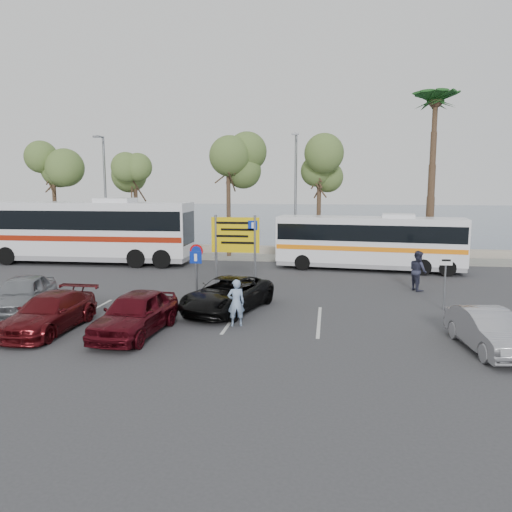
# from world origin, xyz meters

# --- Properties ---
(ground) EXTENTS (120.00, 120.00, 0.00)m
(ground) POSITION_xyz_m (0.00, 0.00, 0.00)
(ground) COLOR #353538
(ground) RESTS_ON ground
(kerb_strip) EXTENTS (44.00, 2.40, 0.15)m
(kerb_strip) POSITION_xyz_m (0.00, 14.00, 0.07)
(kerb_strip) COLOR gray
(kerb_strip) RESTS_ON ground
(seawall) EXTENTS (48.00, 0.80, 0.60)m
(seawall) POSITION_xyz_m (0.00, 16.00, 0.30)
(seawall) COLOR #A19380
(seawall) RESTS_ON ground
(sea) EXTENTS (140.00, 140.00, 0.00)m
(sea) POSITION_xyz_m (0.00, 60.00, 0.01)
(sea) COLOR #44556D
(sea) RESTS_ON ground
(tree_far_left) EXTENTS (3.20, 3.20, 7.60)m
(tree_far_left) POSITION_xyz_m (-14.00, 14.00, 6.33)
(tree_far_left) COLOR #382619
(tree_far_left) RESTS_ON kerb_strip
(tree_left) EXTENTS (3.20, 3.20, 7.20)m
(tree_left) POSITION_xyz_m (-8.00, 14.00, 6.00)
(tree_left) COLOR #382619
(tree_left) RESTS_ON kerb_strip
(tree_mid) EXTENTS (3.20, 3.20, 8.00)m
(tree_mid) POSITION_xyz_m (-1.50, 14.00, 6.65)
(tree_mid) COLOR #382619
(tree_mid) RESTS_ON kerb_strip
(tree_right) EXTENTS (3.20, 3.20, 7.40)m
(tree_right) POSITION_xyz_m (4.50, 14.00, 6.17)
(tree_right) COLOR #382619
(tree_right) RESTS_ON kerb_strip
(palm_tree) EXTENTS (4.80, 4.80, 11.20)m
(palm_tree) POSITION_xyz_m (11.50, 14.00, 9.87)
(palm_tree) COLOR #382619
(palm_tree) RESTS_ON kerb_strip
(street_lamp_left) EXTENTS (0.45, 1.15, 8.01)m
(street_lamp_left) POSITION_xyz_m (-10.00, 13.52, 4.60)
(street_lamp_left) COLOR slate
(street_lamp_left) RESTS_ON kerb_strip
(street_lamp_right) EXTENTS (0.45, 1.15, 8.01)m
(street_lamp_right) POSITION_xyz_m (3.00, 13.52, 4.60)
(street_lamp_right) COLOR slate
(street_lamp_right) RESTS_ON kerb_strip
(direction_sign) EXTENTS (2.20, 0.12, 3.60)m
(direction_sign) POSITION_xyz_m (1.00, 3.20, 2.43)
(direction_sign) COLOR slate
(direction_sign) RESTS_ON ground
(sign_no_stop) EXTENTS (0.60, 0.08, 2.35)m
(sign_no_stop) POSITION_xyz_m (-0.60, 2.38, 1.58)
(sign_no_stop) COLOR slate
(sign_no_stop) RESTS_ON ground
(sign_parking) EXTENTS (0.50, 0.07, 2.25)m
(sign_parking) POSITION_xyz_m (-0.20, 0.79, 1.47)
(sign_parking) COLOR slate
(sign_parking) RESTS_ON ground
(sign_taxi) EXTENTS (0.50, 0.07, 2.20)m
(sign_taxi) POSITION_xyz_m (9.80, 1.49, 1.42)
(sign_taxi) COLOR slate
(sign_taxi) RESTS_ON ground
(lane_markings) EXTENTS (12.02, 4.20, 0.01)m
(lane_markings) POSITION_xyz_m (-1.14, -1.00, 0.00)
(lane_markings) COLOR silver
(lane_markings) RESTS_ON ground
(coach_bus_left) EXTENTS (13.28, 3.08, 4.12)m
(coach_bus_left) POSITION_xyz_m (-9.92, 10.50, 1.91)
(coach_bus_left) COLOR white
(coach_bus_left) RESTS_ON ground
(coach_bus_right) EXTENTS (10.77, 3.39, 3.30)m
(coach_bus_right) POSITION_xyz_m (7.50, 10.50, 1.53)
(coach_bus_right) COLOR white
(coach_bus_right) RESTS_ON ground
(car_silver_a) EXTENTS (2.67, 4.58, 1.46)m
(car_silver_a) POSITION_xyz_m (-6.60, -1.42, 0.73)
(car_silver_a) COLOR gray
(car_silver_a) RESTS_ON ground
(car_maroon) EXTENTS (1.83, 4.36, 1.26)m
(car_maroon) POSITION_xyz_m (-4.20, -3.50, 0.63)
(car_maroon) COLOR #520D12
(car_maroon) RESTS_ON ground
(car_red) EXTENTS (2.02, 4.39, 1.46)m
(car_red) POSITION_xyz_m (-1.13, -3.50, 0.73)
(car_red) COLOR #4D0B13
(car_red) RESTS_ON ground
(suv_black) EXTENTS (3.51, 5.23, 1.33)m
(suv_black) POSITION_xyz_m (1.27, 0.02, 0.67)
(suv_black) COLOR black
(suv_black) RESTS_ON ground
(car_silver_b) EXTENTS (1.85, 3.92, 1.24)m
(car_silver_b) POSITION_xyz_m (10.00, -3.50, 0.62)
(car_silver_b) COLOR #97979C
(car_silver_b) RESTS_ON ground
(pedestrian_near) EXTENTS (0.71, 0.58, 1.67)m
(pedestrian_near) POSITION_xyz_m (2.00, -2.00, 0.84)
(pedestrian_near) COLOR #7F99B9
(pedestrian_near) RESTS_ON ground
(pedestrian_far) EXTENTS (0.99, 1.11, 1.89)m
(pedestrian_far) POSITION_xyz_m (9.38, 5.09, 0.94)
(pedestrian_far) COLOR #2E3045
(pedestrian_far) RESTS_ON ground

